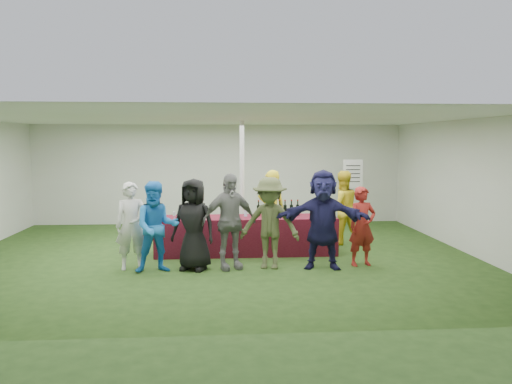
{
  "coord_description": "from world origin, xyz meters",
  "views": [
    {
      "loc": [
        0.03,
        -9.66,
        2.28
      ],
      "look_at": [
        0.74,
        0.21,
        1.25
      ],
      "focal_mm": 35.0,
      "sensor_mm": 36.0,
      "label": 1
    }
  ],
  "objects": [
    {
      "name": "customer_1",
      "position": [
        -1.07,
        -1.08,
        0.79
      ],
      "size": [
        0.86,
        0.72,
        1.58
      ],
      "primitive_type": "imported",
      "rotation": [
        0.0,
        0.0,
        0.17
      ],
      "color": "blue",
      "rests_on": "ground"
    },
    {
      "name": "wine_glasses",
      "position": [
        0.02,
        -0.05,
        0.86
      ],
      "size": [
        2.78,
        0.12,
        0.16
      ],
      "color": "silver",
      "rests_on": "serving_table"
    },
    {
      "name": "staff_back",
      "position": [
        2.68,
        1.01,
        0.81
      ],
      "size": [
        0.87,
        0.72,
        1.62
      ],
      "primitive_type": "imported",
      "rotation": [
        0.0,
        0.0,
        3.29
      ],
      "color": "yellow",
      "rests_on": "ground"
    },
    {
      "name": "customer_0",
      "position": [
        -1.54,
        -0.84,
        0.78
      ],
      "size": [
        0.63,
        0.48,
        1.55
      ],
      "primitive_type": "imported",
      "rotation": [
        0.0,
        0.0,
        0.2
      ],
      "color": "silver",
      "rests_on": "ground"
    },
    {
      "name": "dump_bucket",
      "position": [
        2.12,
        -0.01,
        0.84
      ],
      "size": [
        0.25,
        0.25,
        0.18
      ],
      "primitive_type": "cylinder",
      "color": "slate",
      "rests_on": "serving_table"
    },
    {
      "name": "customer_2",
      "position": [
        -0.45,
        -0.96,
        0.81
      ],
      "size": [
        0.92,
        0.75,
        1.61
      ],
      "primitive_type": "imported",
      "rotation": [
        0.0,
        0.0,
        -0.35
      ],
      "color": "black",
      "rests_on": "ground"
    },
    {
      "name": "bar_towel",
      "position": [
        2.15,
        0.26,
        0.77
      ],
      "size": [
        0.25,
        0.18,
        0.03
      ],
      "primitive_type": "cube",
      "color": "white",
      "rests_on": "serving_table"
    },
    {
      "name": "tent",
      "position": [
        0.5,
        1.2,
        1.35
      ],
      "size": [
        10.0,
        10.0,
        10.0
      ],
      "color": "white",
      "rests_on": "ground"
    },
    {
      "name": "water_bottle",
      "position": [
        0.53,
        0.29,
        0.85
      ],
      "size": [
        0.07,
        0.07,
        0.23
      ],
      "color": "silver",
      "rests_on": "serving_table"
    },
    {
      "name": "customer_6",
      "position": [
        2.59,
        -0.88,
        0.72
      ],
      "size": [
        0.59,
        0.46,
        1.44
      ],
      "primitive_type": "imported",
      "rotation": [
        0.0,
        0.0,
        0.23
      ],
      "color": "maroon",
      "rests_on": "ground"
    },
    {
      "name": "ground",
      "position": [
        0.0,
        0.0,
        0.0
      ],
      "size": [
        60.0,
        60.0,
        0.0
      ],
      "primitive_type": "plane",
      "color": "#284719",
      "rests_on": "ground"
    },
    {
      "name": "serving_table",
      "position": [
        0.54,
        0.21,
        0.38
      ],
      "size": [
        3.6,
        0.8,
        0.75
      ],
      "primitive_type": "cube",
      "color": "maroon",
      "rests_on": "ground"
    },
    {
      "name": "customer_3",
      "position": [
        0.18,
        -0.95,
        0.85
      ],
      "size": [
        1.08,
        0.72,
        1.7
      ],
      "primitive_type": "imported",
      "rotation": [
        0.0,
        0.0,
        0.33
      ],
      "color": "slate",
      "rests_on": "ground"
    },
    {
      "name": "customer_4",
      "position": [
        0.9,
        -0.96,
        0.82
      ],
      "size": [
        1.17,
        0.83,
        1.63
      ],
      "primitive_type": "imported",
      "rotation": [
        0.0,
        0.0,
        -0.23
      ],
      "color": "#484F2C",
      "rests_on": "ground"
    },
    {
      "name": "wine_list_sign",
      "position": [
        3.33,
        2.57,
        1.32
      ],
      "size": [
        0.5,
        0.03,
        1.8
      ],
      "color": "slate",
      "rests_on": "ground"
    },
    {
      "name": "wine_bottles",
      "position": [
        1.21,
        0.34,
        0.87
      ],
      "size": [
        0.88,
        0.14,
        0.32
      ],
      "color": "black",
      "rests_on": "serving_table"
    },
    {
      "name": "staff_pourer",
      "position": [
        1.11,
        0.91,
        0.83
      ],
      "size": [
        0.67,
        0.52,
        1.65
      ],
      "primitive_type": "imported",
      "rotation": [
        0.0,
        0.0,
        3.36
      ],
      "color": "yellow",
      "rests_on": "ground"
    },
    {
      "name": "customer_5",
      "position": [
        1.84,
        -1.02,
        0.88
      ],
      "size": [
        1.7,
        0.79,
        1.76
      ],
      "primitive_type": "imported",
      "rotation": [
        0.0,
        0.0,
        -0.17
      ],
      "color": "#1A1944",
      "rests_on": "ground"
    }
  ]
}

